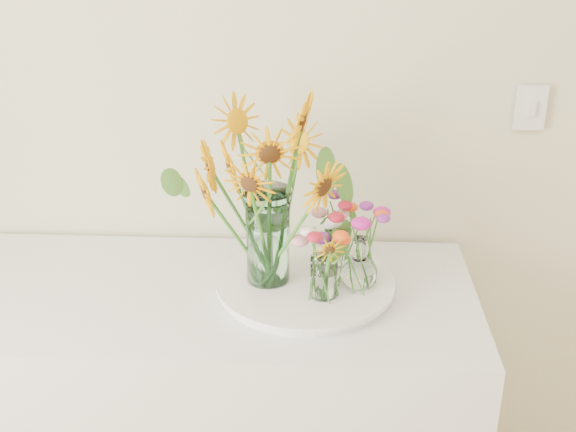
# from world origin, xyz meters

# --- Properties ---
(counter) EXTENTS (1.40, 0.60, 0.90)m
(counter) POSITION_xyz_m (-0.53, 1.93, 0.45)
(counter) COLOR white
(counter) RESTS_ON ground_plane
(tray) EXTENTS (0.43, 0.43, 0.02)m
(tray) POSITION_xyz_m (-0.26, 1.95, 0.91)
(tray) COLOR white
(tray) RESTS_ON counter
(mason_jar) EXTENTS (0.13, 0.13, 0.25)m
(mason_jar) POSITION_xyz_m (-0.35, 1.95, 1.05)
(mason_jar) COLOR #B4EEE2
(mason_jar) RESTS_ON tray
(sunflower_bouquet) EXTENTS (0.76, 0.76, 0.49)m
(sunflower_bouquet) POSITION_xyz_m (-0.35, 1.95, 1.17)
(sunflower_bouquet) COLOR orange
(sunflower_bouquet) RESTS_ON tray
(small_vase_a) EXTENTS (0.08, 0.08, 0.11)m
(small_vase_a) POSITION_xyz_m (-0.21, 1.87, 0.98)
(small_vase_a) COLOR white
(small_vase_a) RESTS_ON tray
(wildflower_posy_a) EXTENTS (0.18, 0.18, 0.20)m
(wildflower_posy_a) POSITION_xyz_m (-0.21, 1.87, 1.03)
(wildflower_posy_a) COLOR #FF5516
(wildflower_posy_a) RESTS_ON tray
(small_vase_b) EXTENTS (0.10, 0.10, 0.13)m
(small_vase_b) POSITION_xyz_m (-0.13, 1.93, 0.99)
(small_vase_b) COLOR white
(small_vase_b) RESTS_ON tray
(wildflower_posy_b) EXTENTS (0.21, 0.21, 0.22)m
(wildflower_posy_b) POSITION_xyz_m (-0.13, 1.93, 1.04)
(wildflower_posy_b) COLOR #FF5516
(wildflower_posy_b) RESTS_ON tray
(small_vase_c) EXTENTS (0.08, 0.08, 0.12)m
(small_vase_c) POSITION_xyz_m (-0.18, 2.05, 0.98)
(small_vase_c) COLOR white
(small_vase_c) RESTS_ON tray
(wildflower_posy_c) EXTENTS (0.18, 0.18, 0.21)m
(wildflower_posy_c) POSITION_xyz_m (-0.18, 2.05, 1.03)
(wildflower_posy_c) COLOR #FF5516
(wildflower_posy_c) RESTS_ON tray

